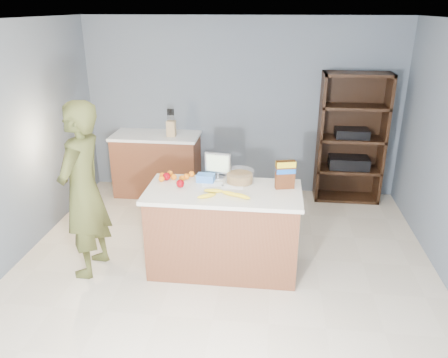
# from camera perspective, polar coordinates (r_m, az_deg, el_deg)

# --- Properties ---
(floor) EXTENTS (4.50, 5.00, 0.02)m
(floor) POSITION_cam_1_polar(r_m,az_deg,el_deg) (4.54, -0.52, -13.46)
(floor) COLOR beige
(floor) RESTS_ON ground
(walls) EXTENTS (4.52, 5.02, 2.51)m
(walls) POSITION_cam_1_polar(r_m,az_deg,el_deg) (3.84, -0.60, 7.13)
(walls) COLOR slate
(walls) RESTS_ON ground
(counter_peninsula) EXTENTS (1.56, 0.76, 0.90)m
(counter_peninsula) POSITION_cam_1_polar(r_m,az_deg,el_deg) (4.58, -0.07, -7.05)
(counter_peninsula) COLOR brown
(counter_peninsula) RESTS_ON ground
(back_cabinet) EXTENTS (1.24, 0.62, 0.90)m
(back_cabinet) POSITION_cam_1_polar(r_m,az_deg,el_deg) (6.49, -8.70, 1.97)
(back_cabinet) COLOR brown
(back_cabinet) RESTS_ON ground
(shelving_unit) EXTENTS (0.90, 0.40, 1.80)m
(shelving_unit) POSITION_cam_1_polar(r_m,az_deg,el_deg) (6.38, 16.17, 4.90)
(shelving_unit) COLOR black
(shelving_unit) RESTS_ON ground
(person) EXTENTS (0.49, 0.70, 1.81)m
(person) POSITION_cam_1_polar(r_m,az_deg,el_deg) (4.55, -17.90, -1.47)
(person) COLOR #454820
(person) RESTS_ON ground
(knife_block) EXTENTS (0.12, 0.10, 0.31)m
(knife_block) POSITION_cam_1_polar(r_m,az_deg,el_deg) (6.21, -6.91, 6.64)
(knife_block) COLOR tan
(knife_block) RESTS_ON back_cabinet
(envelopes) EXTENTS (0.44, 0.17, 0.00)m
(envelopes) POSITION_cam_1_polar(r_m,az_deg,el_deg) (4.46, -0.21, -0.89)
(envelopes) COLOR white
(envelopes) RESTS_ON counter_peninsula
(bananas) EXTENTS (0.53, 0.22, 0.04)m
(bananas) POSITION_cam_1_polar(r_m,az_deg,el_deg) (4.22, -0.13, -1.97)
(bananas) COLOR yellow
(bananas) RESTS_ON counter_peninsula
(apples) EXTENTS (0.27, 0.26, 0.08)m
(apples) POSITION_cam_1_polar(r_m,az_deg,el_deg) (4.53, -6.64, -0.13)
(apples) COLOR #8E020B
(apples) RESTS_ON counter_peninsula
(oranges) EXTENTS (0.37, 0.24, 0.06)m
(oranges) POSITION_cam_1_polar(r_m,az_deg,el_deg) (4.66, -6.36, 0.36)
(oranges) COLOR orange
(oranges) RESTS_ON counter_peninsula
(blue_carton) EXTENTS (0.19, 0.13, 0.08)m
(blue_carton) POSITION_cam_1_polar(r_m,az_deg,el_deg) (4.57, -2.41, 0.14)
(blue_carton) COLOR blue
(blue_carton) RESTS_ON counter_peninsula
(salad_bowl) EXTENTS (0.30, 0.30, 0.13)m
(salad_bowl) POSITION_cam_1_polar(r_m,az_deg,el_deg) (4.55, 2.06, 0.30)
(salad_bowl) COLOR #267219
(salad_bowl) RESTS_ON counter_peninsula
(tv) EXTENTS (0.28, 0.12, 0.28)m
(tv) POSITION_cam_1_polar(r_m,az_deg,el_deg) (4.61, -0.80, 1.96)
(tv) COLOR silver
(tv) RESTS_ON counter_peninsula
(cereal_box) EXTENTS (0.20, 0.12, 0.29)m
(cereal_box) POSITION_cam_1_polar(r_m,az_deg,el_deg) (4.39, 8.00, 0.84)
(cereal_box) COLOR #592B14
(cereal_box) RESTS_ON counter_peninsula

